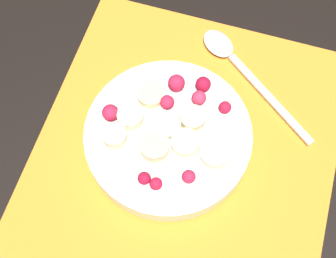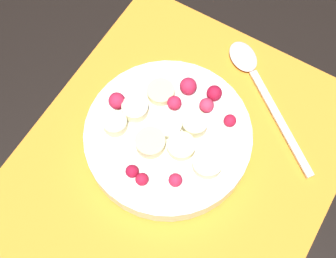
% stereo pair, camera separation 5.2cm
% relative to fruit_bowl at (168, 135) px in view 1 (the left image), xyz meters
% --- Properties ---
extents(ground_plane, '(3.00, 3.00, 0.00)m').
position_rel_fruit_bowl_xyz_m(ground_plane, '(0.05, 0.02, -0.02)').
color(ground_plane, black).
extents(placemat, '(0.46, 0.34, 0.01)m').
position_rel_fruit_bowl_xyz_m(placemat, '(0.05, 0.02, -0.02)').
color(placemat, orange).
rests_on(placemat, ground_plane).
extents(fruit_bowl, '(0.19, 0.19, 0.05)m').
position_rel_fruit_bowl_xyz_m(fruit_bowl, '(0.00, 0.00, 0.00)').
color(fruit_bowl, white).
rests_on(fruit_bowl, placemat).
extents(spoon, '(0.13, 0.17, 0.01)m').
position_rel_fruit_bowl_xyz_m(spoon, '(-0.13, 0.05, -0.01)').
color(spoon, silver).
rests_on(spoon, placemat).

